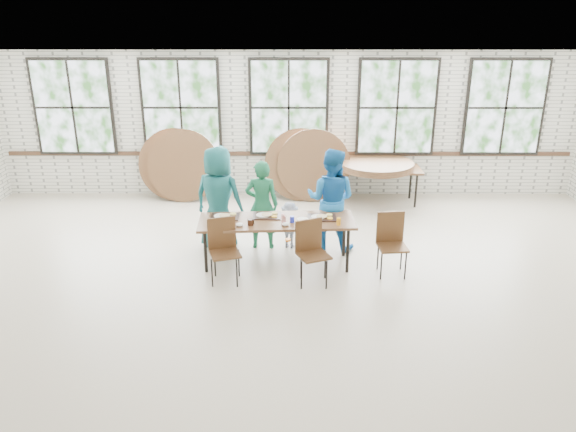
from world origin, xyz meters
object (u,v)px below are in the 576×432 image
object	(u,v)px
dining_table	(277,223)
storage_table	(376,171)
chair_near_right	(311,246)
chair_near_left	(223,244)

from	to	relation	value
dining_table	storage_table	bearing A→B (deg)	52.80
storage_table	chair_near_right	bearing A→B (deg)	-111.58
dining_table	chair_near_right	world-z (taller)	chair_near_right
chair_near_left	chair_near_right	size ratio (longest dim) A/B	1.00
dining_table	chair_near_left	bearing A→B (deg)	-149.08
dining_table	storage_table	distance (m)	3.49
chair_near_right	dining_table	bearing A→B (deg)	108.12
storage_table	chair_near_left	bearing A→B (deg)	-127.67
dining_table	storage_table	size ratio (longest dim) A/B	1.35
dining_table	chair_near_left	size ratio (longest dim) A/B	2.57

